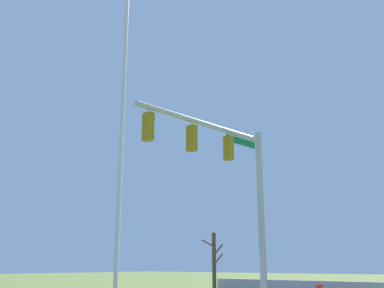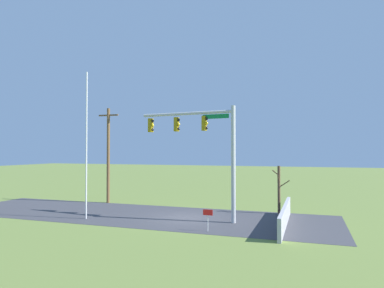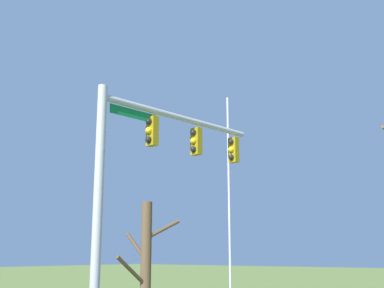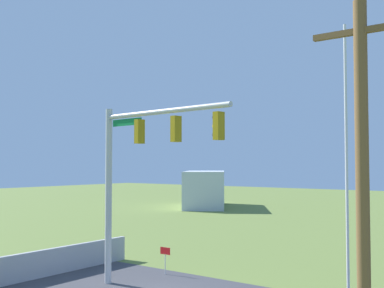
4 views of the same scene
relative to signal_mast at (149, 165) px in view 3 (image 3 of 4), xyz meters
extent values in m
cylinder|color=#B2B5BA|center=(1.87, -0.21, -1.52)|extent=(0.28, 0.28, 7.35)
cylinder|color=#B2B5BA|center=(-1.41, 0.15, 1.80)|extent=(6.58, 0.92, 0.20)
cube|color=#0F7238|center=(0.69, -0.08, 1.52)|extent=(1.79, 0.23, 0.28)
cube|color=#937A0F|center=(-0.09, 0.01, 1.10)|extent=(0.28, 0.38, 0.96)
sphere|color=black|center=(0.06, -0.01, 1.40)|extent=(0.22, 0.22, 0.22)
sphere|color=yellow|center=(0.06, -0.01, 1.10)|extent=(0.22, 0.22, 0.22)
sphere|color=black|center=(0.06, -0.01, 0.80)|extent=(0.22, 0.22, 0.22)
cube|color=#937A0F|center=(-2.13, 0.23, 1.10)|extent=(0.28, 0.38, 0.96)
sphere|color=black|center=(-1.98, 0.22, 1.40)|extent=(0.22, 0.22, 0.22)
sphere|color=yellow|center=(-1.98, 0.22, 1.10)|extent=(0.22, 0.22, 0.22)
sphere|color=black|center=(-1.98, 0.22, 0.80)|extent=(0.22, 0.22, 0.22)
cube|color=#937A0F|center=(-4.16, 0.46, 1.10)|extent=(0.28, 0.38, 0.96)
sphere|color=black|center=(-4.01, 0.44, 1.40)|extent=(0.22, 0.22, 0.22)
sphere|color=yellow|center=(-4.01, 0.44, 1.10)|extent=(0.22, 0.22, 0.22)
sphere|color=black|center=(-4.01, 0.44, 0.80)|extent=(0.22, 0.22, 0.22)
cylinder|color=silver|center=(-7.64, -2.10, -0.31)|extent=(0.10, 0.10, 9.77)
cylinder|color=brown|center=(4.68, 3.97, -3.06)|extent=(0.78, 0.07, 0.57)
cylinder|color=brown|center=(4.07, 4.17, -2.29)|extent=(0.54, 0.47, 0.39)
cylinder|color=brown|center=(4.28, 3.69, -2.62)|extent=(0.12, 0.61, 0.55)
camera|label=1|loc=(-14.54, -9.70, -3.30)|focal=42.73mm
camera|label=2|loc=(6.38, -21.44, -0.69)|focal=32.20mm
camera|label=3|loc=(11.27, 10.49, -2.75)|focal=46.28mm
camera|label=4|loc=(-13.07, 13.92, -0.21)|focal=44.66mm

